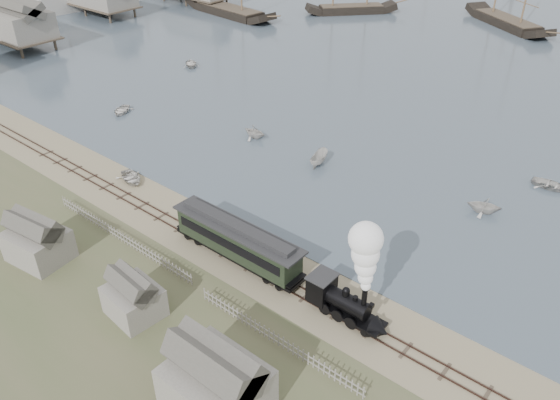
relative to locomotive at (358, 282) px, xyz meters
The scene contains 15 objects.
ground 16.18m from the locomotive, behind, with size 600.00×600.00×0.00m, color tan.
rail_track 16.04m from the locomotive, behind, with size 120.00×1.80×0.16m.
picket_fence_west 22.96m from the locomotive, 167.22° to the right, with size 19.00×0.10×1.20m, color gray, non-canonical shape.
picket_fence_east 7.45m from the locomotive, 119.02° to the right, with size 15.00×0.10×1.20m, color gray, non-canonical shape.
shed_left 28.10m from the locomotive, 156.71° to the right, with size 5.00×4.00×4.10m, color gray, non-canonical shape.
shed_mid 17.31m from the locomotive, 143.58° to the right, with size 4.00×3.50×3.60m, color gray, non-canonical shape.
locomotive is the anchor object (origin of this frame).
passenger_coach 12.25m from the locomotive, behind, with size 13.45×2.59×3.27m.
beached_dinghy 30.70m from the locomotive, behind, with size 3.81×2.72×0.79m, color beige.
rowboat_0 48.45m from the locomotive, 164.27° to the left, with size 3.66×2.61×0.76m, color beige.
rowboat_1 33.28m from the locomotive, 145.05° to the left, with size 3.17×2.74×1.67m, color beige.
rowboat_2 25.22m from the locomotive, 132.37° to the left, with size 3.69×1.39×1.43m, color beige.
rowboat_3 30.66m from the locomotive, 79.99° to the left, with size 3.79×2.71×0.79m, color beige.
rowboat_4 21.14m from the locomotive, 85.45° to the left, with size 3.24×2.79×1.71m, color beige.
rowboat_6 63.15m from the locomotive, 148.68° to the left, with size 3.87×2.77×0.80m, color beige.
Camera 1 is at (30.42, -28.81, 30.21)m, focal length 35.00 mm.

